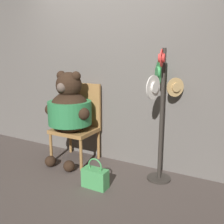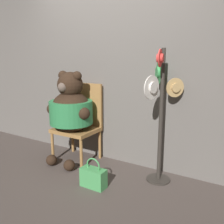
{
  "view_description": "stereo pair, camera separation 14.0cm",
  "coord_description": "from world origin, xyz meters",
  "views": [
    {
      "loc": [
        1.61,
        -2.29,
        1.43
      ],
      "look_at": [
        0.18,
        0.32,
        0.77
      ],
      "focal_mm": 40.0,
      "sensor_mm": 36.0,
      "label": 1
    },
    {
      "loc": [
        1.73,
        -2.22,
        1.43
      ],
      "look_at": [
        0.18,
        0.32,
        0.77
      ],
      "focal_mm": 40.0,
      "sensor_mm": 36.0,
      "label": 2
    }
  ],
  "objects": [
    {
      "name": "chair",
      "position": [
        -0.41,
        0.44,
        0.56
      ],
      "size": [
        0.56,
        0.49,
        1.07
      ],
      "color": "#9E703D",
      "rests_on": "ground_plane"
    },
    {
      "name": "handbag_on_ground",
      "position": [
        0.23,
        -0.15,
        0.12
      ],
      "size": [
        0.29,
        0.14,
        0.34
      ],
      "color": "#479E56",
      "rests_on": "ground_plane"
    },
    {
      "name": "hat_display_rack",
      "position": [
        0.78,
        0.37,
        0.89
      ],
      "size": [
        0.36,
        0.58,
        1.52
      ],
      "color": "#332D28",
      "rests_on": "ground_plane"
    },
    {
      "name": "ground_plane",
      "position": [
        0.0,
        0.0,
        0.0
      ],
      "size": [
        14.0,
        14.0,
        0.0
      ],
      "primitive_type": "plane",
      "color": "#4C423D"
    },
    {
      "name": "teddy_bear",
      "position": [
        -0.43,
        0.27,
        0.74
      ],
      "size": [
        0.69,
        0.61,
        1.25
      ],
      "color": "black",
      "rests_on": "ground_plane"
    },
    {
      "name": "wall_back",
      "position": [
        0.0,
        0.68,
        1.35
      ],
      "size": [
        8.0,
        0.1,
        2.7
      ],
      "color": "#66605B",
      "rests_on": "ground_plane"
    }
  ]
}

